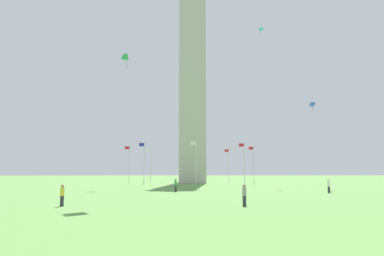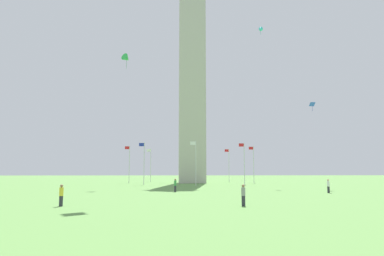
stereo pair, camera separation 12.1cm
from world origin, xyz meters
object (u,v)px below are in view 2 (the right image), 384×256
at_px(flagpole_e, 196,161).
at_px(flagpole_n, 129,163).
at_px(flagpole_se, 244,162).
at_px(flagpole_s, 253,163).
at_px(flagpole_ne, 144,161).
at_px(flagpole_w, 189,164).
at_px(flagpole_nw, 150,163).
at_px(person_white_shirt, 328,186).
at_px(person_green_shirt, 175,185).
at_px(person_yellow_shirt, 61,195).
at_px(kite_green_delta, 127,58).
at_px(flagpole_sw, 229,164).
at_px(obelisk_monument, 192,66).
at_px(kite_cyan_delta, 260,29).
at_px(kite_blue_diamond, 312,105).
at_px(person_gray_shirt, 243,195).

bearing_deg(flagpole_e, flagpole_n, -45.00).
bearing_deg(flagpole_se, flagpole_s, -112.50).
bearing_deg(flagpole_ne, flagpole_se, 180.00).
height_order(flagpole_ne, flagpole_w, same).
bearing_deg(flagpole_n, flagpole_nw, -112.50).
bearing_deg(flagpole_n, person_white_shirt, 128.61).
distance_m(flagpole_nw, person_green_shirt, 44.04).
xyz_separation_m(flagpole_n, flagpole_nw, (-4.12, -9.95, 0.00)).
xyz_separation_m(person_yellow_shirt, kite_green_delta, (-0.23, -33.05, 21.71)).
xyz_separation_m(flagpole_sw, person_yellow_shirt, (22.73, 61.80, -3.71)).
distance_m(obelisk_monument, flagpole_w, 26.61).
relative_size(flagpole_ne, flagpole_nw, 1.00).
relative_size(flagpole_s, kite_cyan_delta, 4.81).
relative_size(person_green_shirt, person_white_shirt, 1.00).
xyz_separation_m(flagpole_n, kite_blue_diamond, (-32.49, 24.58, 8.89)).
bearing_deg(flagpole_s, flagpole_sw, -67.50).
distance_m(person_green_shirt, kite_blue_diamond, 27.08).
bearing_deg(flagpole_nw, kite_blue_diamond, 129.40).
xyz_separation_m(obelisk_monument, person_white_shirt, (-15.13, 36.64, -26.29)).
height_order(flagpole_ne, flagpole_se, same).
bearing_deg(flagpole_ne, person_green_shirt, 104.56).
bearing_deg(kite_green_delta, flagpole_se, -158.51).
relative_size(flagpole_w, flagpole_nw, 1.00).
relative_size(flagpole_e, kite_green_delta, 3.05).
distance_m(flagpole_ne, kite_blue_diamond, 33.13).
bearing_deg(person_gray_shirt, flagpole_n, 14.26).
relative_size(flagpole_n, kite_blue_diamond, 5.66).
relative_size(obelisk_monument, flagpole_w, 6.52).
bearing_deg(flagpole_s, kite_green_delta, 35.24).
distance_m(flagpole_e, person_gray_shirt, 38.54).
height_order(flagpole_ne, flagpole_e, same).
distance_m(flagpole_ne, flagpole_s, 26.00).
bearing_deg(person_green_shirt, kite_blue_diamond, -87.62).
bearing_deg(kite_green_delta, person_green_shirt, 120.65).
xyz_separation_m(flagpole_s, flagpole_nw, (24.02, -9.95, 0.00)).
bearing_deg(kite_cyan_delta, kite_blue_diamond, 111.49).
height_order(obelisk_monument, flagpole_n, obelisk_monument).
height_order(flagpole_nw, person_yellow_shirt, flagpole_nw).
xyz_separation_m(flagpole_nw, person_white_shirt, (-25.14, 46.59, -3.70)).
height_order(flagpole_ne, kite_blue_diamond, kite_blue_diamond).
xyz_separation_m(flagpole_nw, person_yellow_shirt, (2.83, 61.80, -3.71)).
xyz_separation_m(flagpole_w, person_gray_shirt, (-1.42, 66.47, -3.72)).
distance_m(flagpole_sw, flagpole_w, 10.77).
bearing_deg(flagpole_sw, kite_green_delta, 51.96).
distance_m(flagpole_s, flagpole_sw, 10.77).
relative_size(flagpole_s, person_white_shirt, 4.86).
height_order(flagpole_se, person_green_shirt, flagpole_se).
height_order(obelisk_monument, person_yellow_shirt, obelisk_monument).
height_order(person_yellow_shirt, kite_cyan_delta, kite_cyan_delta).
relative_size(obelisk_monument, flagpole_se, 6.52).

